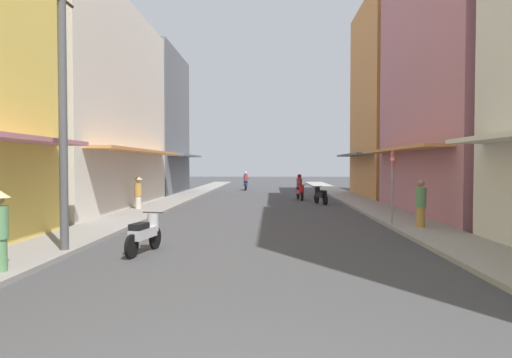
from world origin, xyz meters
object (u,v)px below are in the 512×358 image
at_px(motorbike_silver, 145,233).
at_px(street_sign_no_entry, 392,178).
at_px(motorbike_black, 320,195).
at_px(utility_pole, 63,112).
at_px(motorbike_blue, 246,182).
at_px(motorbike_red, 300,188).
at_px(pedestrian_crossing, 421,205).
at_px(pedestrian_midway, 138,191).

distance_m(motorbike_silver, street_sign_no_entry, 8.73).
distance_m(motorbike_black, utility_pole, 16.49).
height_order(motorbike_blue, motorbike_red, same).
height_order(motorbike_red, pedestrian_crossing, pedestrian_crossing).
height_order(motorbike_silver, utility_pole, utility_pole).
height_order(motorbike_black, street_sign_no_entry, street_sign_no_entry).
height_order(motorbike_blue, pedestrian_crossing, pedestrian_crossing).
bearing_deg(motorbike_black, motorbike_red, 108.63).
bearing_deg(utility_pole, motorbike_black, 61.86).
bearing_deg(motorbike_red, motorbike_black, -71.37).
bearing_deg(pedestrian_crossing, motorbike_blue, 106.78).
relative_size(utility_pole, street_sign_no_entry, 2.53).
bearing_deg(motorbike_red, motorbike_blue, 110.11).
bearing_deg(utility_pole, street_sign_no_entry, 28.76).
relative_size(motorbike_black, street_sign_no_entry, 0.67).
bearing_deg(street_sign_no_entry, motorbike_black, 98.87).
bearing_deg(pedestrian_crossing, utility_pole, -156.17).
xyz_separation_m(pedestrian_crossing, utility_pole, (-9.87, -4.36, 2.59)).
xyz_separation_m(motorbike_blue, utility_pole, (-2.83, -27.70, 2.72)).
bearing_deg(motorbike_silver, pedestrian_crossing, 27.22).
height_order(motorbike_red, pedestrian_midway, pedestrian_midway).
xyz_separation_m(motorbike_blue, motorbike_red, (3.88, -10.59, 0.00)).
relative_size(motorbike_silver, utility_pole, 0.27).
bearing_deg(motorbike_black, pedestrian_crossing, -77.45).
xyz_separation_m(pedestrian_crossing, street_sign_no_entry, (-0.76, 0.64, 0.89)).
bearing_deg(pedestrian_midway, pedestrian_crossing, -27.71).
relative_size(motorbike_black, motorbike_silver, 0.98).
bearing_deg(street_sign_no_entry, pedestrian_midway, 153.34).
relative_size(motorbike_red, pedestrian_crossing, 1.09).
bearing_deg(motorbike_blue, pedestrian_crossing, -73.22).
bearing_deg(street_sign_no_entry, motorbike_blue, 105.45).
bearing_deg(motorbike_black, pedestrian_midway, -154.86).
xyz_separation_m(motorbike_red, pedestrian_midway, (-7.89, -6.95, 0.21)).
xyz_separation_m(motorbike_red, utility_pole, (-6.71, -17.11, 2.72)).
relative_size(motorbike_red, street_sign_no_entry, 0.68).
bearing_deg(utility_pole, motorbike_blue, 84.16).
xyz_separation_m(motorbike_silver, motorbike_red, (4.83, 16.86, 0.20)).
relative_size(motorbike_silver, pedestrian_midway, 1.10).
relative_size(motorbike_black, motorbike_blue, 0.97).
bearing_deg(pedestrian_midway, street_sign_no_entry, -26.66).
relative_size(pedestrian_crossing, street_sign_no_entry, 0.63).
xyz_separation_m(motorbike_blue, pedestrian_midway, (-4.01, -17.53, 0.21)).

